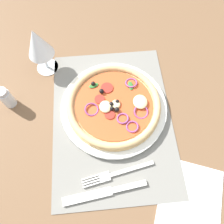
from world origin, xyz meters
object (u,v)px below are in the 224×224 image
(fork, at_px, (114,174))
(wine_glass, at_px, (38,44))
(pizza, at_px, (114,104))
(pepper_shaker, at_px, (6,98))
(knife, at_px, (104,192))
(napkin, at_px, (191,197))
(plate, at_px, (114,107))

(fork, distance_m, wine_glass, 0.39)
(pizza, relative_size, pepper_shaker, 3.77)
(pepper_shaker, bearing_deg, knife, -137.05)
(pizza, distance_m, fork, 0.18)
(pizza, relative_size, napkin, 1.60)
(knife, distance_m, napkin, 0.20)
(knife, bearing_deg, pizza, -108.73)
(knife, relative_size, wine_glass, 1.35)
(knife, height_order, wine_glass, wine_glass)
(fork, distance_m, knife, 0.05)
(plate, height_order, pizza, pizza)
(plate, bearing_deg, pizza, -99.37)
(fork, bearing_deg, pizza, -106.33)
(plate, relative_size, knife, 1.44)
(wine_glass, distance_m, pepper_shaker, 0.17)
(napkin, bearing_deg, pepper_shaker, 56.99)
(plate, height_order, pepper_shaker, pepper_shaker)
(wine_glass, bearing_deg, fork, -152.93)
(fork, bearing_deg, wine_glass, -74.08)
(knife, distance_m, wine_glass, 0.41)
(plate, distance_m, napkin, 0.29)
(wine_glass, height_order, napkin, wine_glass)
(knife, relative_size, pepper_shaker, 2.99)
(plate, xyz_separation_m, wine_glass, (0.16, 0.19, 0.09))
(wine_glass, bearing_deg, pepper_shaker, 139.38)
(plate, bearing_deg, fork, 175.06)
(plate, distance_m, fork, 0.18)
(pizza, bearing_deg, napkin, -147.22)
(knife, xyz_separation_m, pepper_shaker, (0.26, 0.24, 0.03))
(pizza, xyz_separation_m, wine_glass, (0.16, 0.19, 0.07))
(wine_glass, height_order, pepper_shaker, wine_glass)
(plate, bearing_deg, napkin, -147.11)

